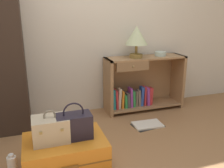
{
  "coord_description": "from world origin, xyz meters",
  "views": [
    {
      "loc": [
        -0.66,
        -1.69,
        1.34
      ],
      "look_at": [
        0.17,
        0.81,
        0.55
      ],
      "focal_mm": 39.01,
      "sensor_mm": 36.0,
      "label": 1
    }
  ],
  "objects_px": {
    "bowl": "(160,54)",
    "train_case": "(51,129)",
    "open_book_on_floor": "(148,125)",
    "suitcase_large": "(65,152)",
    "bottle": "(12,165)",
    "handbag": "(74,126)",
    "table_lamp": "(137,37)",
    "bookshelf": "(141,85)"
  },
  "relations": [
    {
      "from": "table_lamp",
      "to": "open_book_on_floor",
      "type": "bearing_deg",
      "value": -94.51
    },
    {
      "from": "bowl",
      "to": "handbag",
      "type": "bearing_deg",
      "value": -144.85
    },
    {
      "from": "train_case",
      "to": "handbag",
      "type": "relative_size",
      "value": 0.92
    },
    {
      "from": "handbag",
      "to": "open_book_on_floor",
      "type": "height_order",
      "value": "handbag"
    },
    {
      "from": "bottle",
      "to": "suitcase_large",
      "type": "bearing_deg",
      "value": 0.71
    },
    {
      "from": "bowl",
      "to": "open_book_on_floor",
      "type": "bearing_deg",
      "value": -129.18
    },
    {
      "from": "table_lamp",
      "to": "suitcase_large",
      "type": "bearing_deg",
      "value": -138.99
    },
    {
      "from": "train_case",
      "to": "handbag",
      "type": "distance_m",
      "value": 0.2
    },
    {
      "from": "bowl",
      "to": "suitcase_large",
      "type": "xyz_separation_m",
      "value": [
        -1.48,
        -0.98,
        -0.65
      ]
    },
    {
      "from": "suitcase_large",
      "to": "open_book_on_floor",
      "type": "height_order",
      "value": "suitcase_large"
    },
    {
      "from": "suitcase_large",
      "to": "handbag",
      "type": "relative_size",
      "value": 2.18
    },
    {
      "from": "bookshelf",
      "to": "suitcase_large",
      "type": "bearing_deg",
      "value": -140.41
    },
    {
      "from": "bookshelf",
      "to": "bowl",
      "type": "relative_size",
      "value": 7.1
    },
    {
      "from": "bowl",
      "to": "open_book_on_floor",
      "type": "distance_m",
      "value": 1.01
    },
    {
      "from": "bowl",
      "to": "bottle",
      "type": "bearing_deg",
      "value": -152.94
    },
    {
      "from": "train_case",
      "to": "open_book_on_floor",
      "type": "distance_m",
      "value": 1.31
    },
    {
      "from": "bowl",
      "to": "bottle",
      "type": "relative_size",
      "value": 0.81
    },
    {
      "from": "bookshelf",
      "to": "open_book_on_floor",
      "type": "height_order",
      "value": "bookshelf"
    },
    {
      "from": "bottle",
      "to": "bowl",
      "type": "bearing_deg",
      "value": 27.06
    },
    {
      "from": "handbag",
      "to": "bookshelf",
      "type": "bearing_deg",
      "value": 41.73
    },
    {
      "from": "bookshelf",
      "to": "handbag",
      "type": "distance_m",
      "value": 1.5
    },
    {
      "from": "bottle",
      "to": "open_book_on_floor",
      "type": "height_order",
      "value": "bottle"
    },
    {
      "from": "suitcase_large",
      "to": "handbag",
      "type": "height_order",
      "value": "handbag"
    },
    {
      "from": "handbag",
      "to": "table_lamp",
      "type": "bearing_deg",
      "value": 43.38
    },
    {
      "from": "bowl",
      "to": "train_case",
      "type": "bearing_deg",
      "value": -148.53
    },
    {
      "from": "bowl",
      "to": "open_book_on_floor",
      "type": "relative_size",
      "value": 0.4
    },
    {
      "from": "suitcase_large",
      "to": "open_book_on_floor",
      "type": "relative_size",
      "value": 1.84
    },
    {
      "from": "train_case",
      "to": "open_book_on_floor",
      "type": "relative_size",
      "value": 0.78
    },
    {
      "from": "table_lamp",
      "to": "handbag",
      "type": "distance_m",
      "value": 1.54
    },
    {
      "from": "suitcase_large",
      "to": "handbag",
      "type": "distance_m",
      "value": 0.26
    },
    {
      "from": "table_lamp",
      "to": "train_case",
      "type": "distance_m",
      "value": 1.68
    },
    {
      "from": "bookshelf",
      "to": "bottle",
      "type": "relative_size",
      "value": 5.74
    },
    {
      "from": "suitcase_large",
      "to": "train_case",
      "type": "distance_m",
      "value": 0.26
    },
    {
      "from": "train_case",
      "to": "handbag",
      "type": "xyz_separation_m",
      "value": [
        0.2,
        -0.0,
        0.0
      ]
    },
    {
      "from": "open_book_on_floor",
      "to": "suitcase_large",
      "type": "bearing_deg",
      "value": -156.14
    },
    {
      "from": "suitcase_large",
      "to": "train_case",
      "type": "xyz_separation_m",
      "value": [
        -0.11,
        0.01,
        0.24
      ]
    },
    {
      "from": "bowl",
      "to": "train_case",
      "type": "relative_size",
      "value": 0.51
    },
    {
      "from": "bowl",
      "to": "suitcase_large",
      "type": "bearing_deg",
      "value": -146.46
    },
    {
      "from": "train_case",
      "to": "bottle",
      "type": "bearing_deg",
      "value": -177.95
    },
    {
      "from": "open_book_on_floor",
      "to": "bookshelf",
      "type": "bearing_deg",
      "value": 74.75
    },
    {
      "from": "handbag",
      "to": "suitcase_large",
      "type": "bearing_deg",
      "value": -178.35
    },
    {
      "from": "suitcase_large",
      "to": "bowl",
      "type": "bearing_deg",
      "value": 33.54
    }
  ]
}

